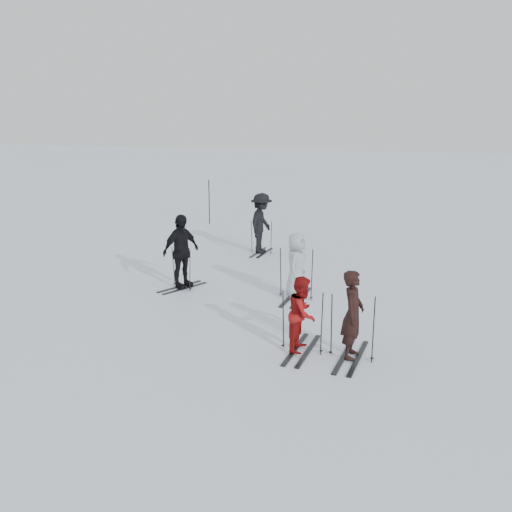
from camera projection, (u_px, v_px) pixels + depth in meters
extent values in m
plane|color=silver|center=(246.00, 305.00, 13.94)|extent=(120.00, 120.00, 0.00)
imported|color=black|center=(353.00, 316.00, 10.74)|extent=(0.47, 0.66, 1.71)
imported|color=maroon|center=(302.00, 315.00, 11.10)|extent=(0.63, 0.77, 1.49)
imported|color=#A6A9AF|center=(296.00, 266.00, 14.31)|extent=(0.59, 0.85, 1.66)
imported|color=black|center=(181.00, 252.00, 15.09)|extent=(0.98, 1.24, 1.97)
imported|color=black|center=(261.00, 224.00, 18.91)|extent=(0.86, 1.35, 1.99)
cylinder|color=black|center=(209.00, 202.00, 24.02)|extent=(0.05, 0.05, 1.86)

